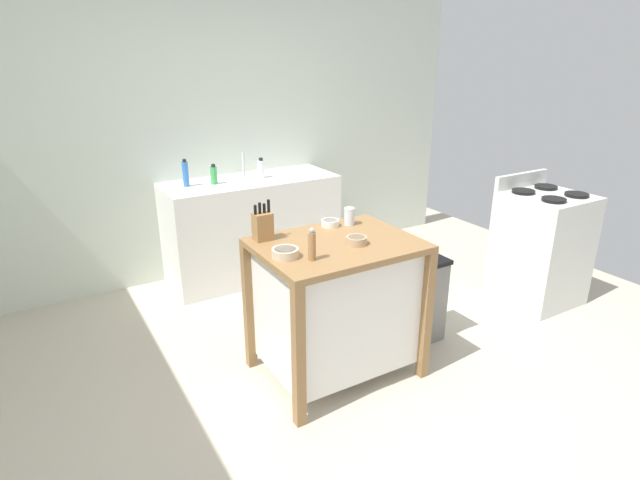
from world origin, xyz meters
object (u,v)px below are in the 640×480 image
Objects in this scene: drinking_cup at (349,216)px; bottle_hand_soap at (186,174)px; bottle_dish_soap at (261,169)px; stove at (541,247)px; bowl_ceramic_wide at (330,223)px; bottle_spray_cleaner at (214,175)px; bowl_stoneware_deep at (285,253)px; knife_block at (263,226)px; trash_bin at (418,299)px; pepper_grinder at (312,245)px; sink_faucet at (243,164)px; bowl_ceramic_small at (356,240)px; kitchen_island at (336,301)px.

bottle_hand_soap is at bearing 112.76° from drinking_cup.
drinking_cup is 0.50× the size of bottle_hand_soap.
bottle_dish_soap is 2.48m from stove.
bowl_ceramic_wide is 1.57m from bottle_hand_soap.
bottle_spray_cleaner is at bearing 142.19° from stove.
stove reaches higher than bowl_stoneware_deep.
bowl_ceramic_wide is at bearing -96.42° from bottle_dish_soap.
stove is at bearing -37.81° from bottle_spray_cleaner.
bowl_stoneware_deep is 0.84× the size of bottle_dish_soap.
knife_block is 0.39× the size of trash_bin.
sink_faucet reaches higher than pepper_grinder.
knife_block is 1.98× the size of bowl_ceramic_small.
trash_bin is (0.60, -0.24, -0.62)m from bowl_ceramic_wide.
knife_block is at bearing -89.16° from bottle_hand_soap.
bowl_ceramic_wide reaches higher than trash_bin.
drinking_cup is at bearing 62.95° from bowl_ceramic_small.
knife_block reaches higher than sink_faucet.
bowl_ceramic_wide is at bearing 83.66° from bowl_ceramic_small.
bottle_dish_soap is at bearing 73.53° from pepper_grinder.
bowl_ceramic_wide is 1.44m from bottle_dish_soap.
knife_block is 0.49m from bowl_ceramic_wide.
stove is at bearing -5.90° from knife_block.
bowl_ceramic_small is at bearing -96.40° from bottle_dish_soap.
bottle_hand_soap is at bearing 90.33° from bowl_stoneware_deep.
pepper_grinder is (-0.52, -0.40, 0.03)m from drinking_cup.
bottle_spray_cleaner is (-0.24, 1.80, 0.06)m from bowl_ceramic_small.
sink_faucet is at bearing 71.18° from knife_block.
bowl_ceramic_small reaches higher than kitchen_island.
bowl_stoneware_deep is 0.24× the size of trash_bin.
drinking_cup is 1.47m from bottle_dish_soap.
kitchen_island is 7.72× the size of bowl_ceramic_small.
drinking_cup is 1.61m from sink_faucet.
sink_faucet reaches higher than bottle_spray_cleaner.
drinking_cup is 1.65m from bottle_hand_soap.
drinking_cup reaches higher than bowl_ceramic_wide.
pepper_grinder is 1.09× the size of bottle_spray_cleaner.
bottle_spray_cleaner is at bearing 179.69° from bottle_dish_soap.
trash_bin is at bearing -57.01° from bottle_hand_soap.
drinking_cup is (0.13, -0.04, 0.03)m from bowl_ceramic_wide.
stove reaches higher than trash_bin.
bottle_spray_cleaner reaches higher than drinking_cup.
bowl_stoneware_deep is at bearing -110.57° from bottle_dish_soap.
pepper_grinder reaches higher than stove.
pepper_grinder reaches higher than trash_bin.
stove is (1.77, -0.22, -0.50)m from drinking_cup.
drinking_cup is 1.53m from bottle_spray_cleaner.
drinking_cup is 0.66m from pepper_grinder.
kitchen_island is at bearing -179.38° from stove.
sink_faucet is at bearing 22.19° from bottle_spray_cleaner.
stove is at bearing 1.75° from bowl_stoneware_deep.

